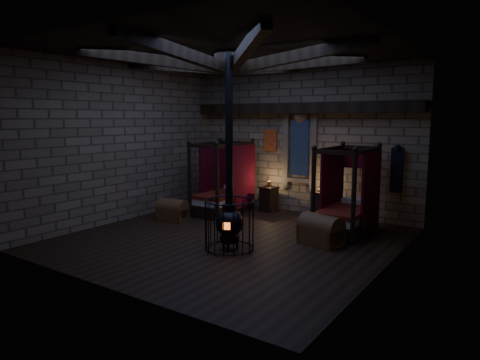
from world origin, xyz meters
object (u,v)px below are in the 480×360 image
Objects in this scene: trunk_left at (172,211)px; trunk_right at (321,231)px; stove at (229,220)px; bed_right at (347,211)px; bed_left at (224,195)px.

trunk_right reaches higher than trunk_left.
trunk_right is 0.26× the size of stove.
trunk_right is at bearing -96.21° from bed_right.
bed_left is 3.79m from bed_right.
bed_left is at bearing 177.36° from bed_right.
bed_right is 1.33m from trunk_right.
trunk_right is at bearing -22.94° from bed_left.
trunk_right is (3.68, -1.39, -0.21)m from bed_left.
bed_right is 2.39× the size of trunk_left.
stove is at bearing -119.75° from trunk_right.
bed_right reaches higher than trunk_left.
trunk_left is at bearing -162.66° from trunk_right.
bed_right reaches higher than trunk_right.
bed_left is 0.51× the size of stove.
bed_left is at bearing 104.25° from stove.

